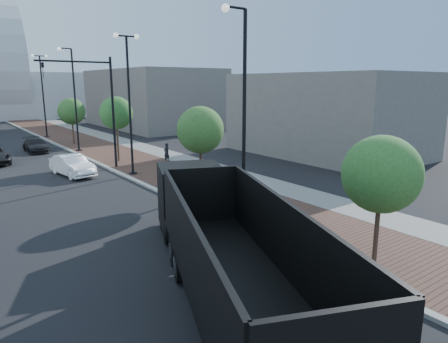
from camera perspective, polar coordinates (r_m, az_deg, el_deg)
sidewalk at (r=45.96m, az=-18.50°, el=4.09°), size 7.00×140.00×0.12m
concrete_strip at (r=46.85m, az=-15.36°, el=4.44°), size 2.40×140.00×0.13m
curb at (r=45.04m, az=-22.73°, el=3.62°), size 0.30×140.00×0.14m
dump_truck at (r=13.49m, az=-2.32°, el=-8.35°), size 7.25×13.27×3.39m
white_sedan at (r=29.38m, az=-20.65°, el=0.83°), size 2.11×4.50×1.42m
dark_car_far at (r=40.89m, az=-25.07°, el=3.38°), size 1.77×4.24×1.22m
pedestrian at (r=32.50m, az=-8.13°, el=2.65°), size 0.64×0.52×1.53m
streetlight_1 at (r=17.31m, az=2.56°, el=6.22°), size 1.44×0.56×9.21m
streetlight_2 at (r=27.68m, az=-13.19°, el=9.22°), size 1.72×0.56×9.28m
streetlight_3 at (r=38.98m, az=-20.40°, el=8.91°), size 1.44×0.56×9.21m
streetlight_4 at (r=50.62m, az=-24.18°, el=9.78°), size 1.72×0.56×9.28m
traffic_mast at (r=30.14m, az=-17.09°, el=9.55°), size 5.09×0.20×8.00m
tree_0 at (r=14.38m, az=21.36°, el=-0.36°), size 2.62×2.61×4.55m
tree_1 at (r=22.11m, az=-3.30°, el=5.87°), size 2.58×2.57×4.99m
tree_2 at (r=32.78m, az=-14.93°, el=7.97°), size 2.57×2.56×5.20m
tree_3 at (r=44.18m, az=-20.70°, el=7.95°), size 2.69×2.69×4.72m
commercial_block_ne at (r=59.58m, az=-10.20°, el=10.11°), size 12.00×22.00×8.00m
commercial_block_e at (r=36.83m, az=14.24°, el=7.83°), size 10.00×16.00×7.00m
utility_cover_1 at (r=18.13m, az=11.21°, el=-7.42°), size 0.50×0.50×0.02m
utility_cover_2 at (r=26.47m, az=-6.53°, el=-0.94°), size 0.50×0.50×0.02m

